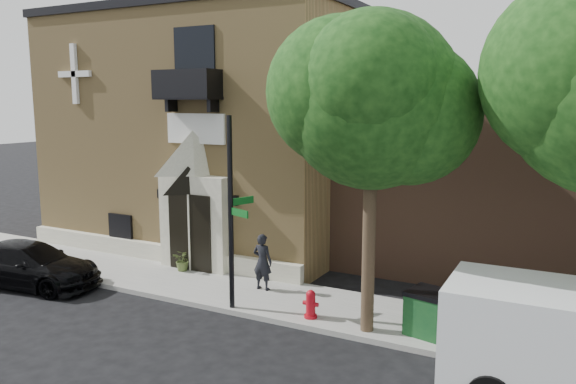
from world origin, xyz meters
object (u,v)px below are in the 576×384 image
object	(u,v)px
black_sedan	(29,265)
street_sign	(232,213)
fire_hydrant	(311,304)
pedestrian_near	(263,262)
dumpster	(442,316)

from	to	relation	value
black_sedan	street_sign	size ratio (longest dim) A/B	0.90
street_sign	fire_hydrant	bearing A→B (deg)	29.39
street_sign	pedestrian_near	size ratio (longest dim) A/B	3.07
black_sedan	fire_hydrant	world-z (taller)	black_sedan
black_sedan	fire_hydrant	distance (m)	9.31
black_sedan	dumpster	size ratio (longest dim) A/B	2.57
fire_hydrant	street_sign	bearing A→B (deg)	-171.92
fire_hydrant	dumpster	xyz separation A→B (m)	(3.35, 0.32, 0.18)
black_sedan	street_sign	bearing A→B (deg)	-90.18
black_sedan	fire_hydrant	bearing A→B (deg)	-90.38
fire_hydrant	dumpster	size ratio (longest dim) A/B	0.41
street_sign	dumpster	xyz separation A→B (m)	(5.58, 0.64, -2.11)
fire_hydrant	black_sedan	bearing A→B (deg)	-171.27
street_sign	fire_hydrant	world-z (taller)	street_sign
fire_hydrant	pedestrian_near	xyz separation A→B (m)	(-2.26, 1.37, 0.49)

